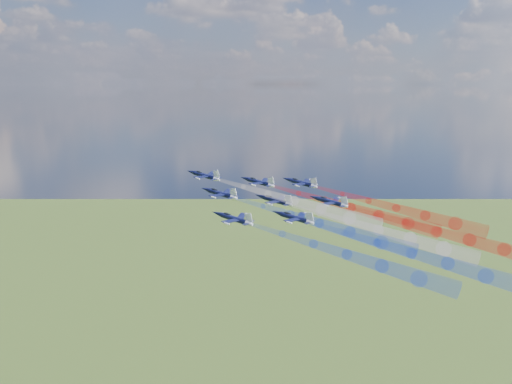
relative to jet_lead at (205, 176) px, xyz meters
name	(u,v)px	position (x,y,z in m)	size (l,w,h in m)	color
jet_lead	(205,176)	(0.00, 0.00, 0.00)	(9.50, 11.88, 3.17)	black
trail_lead	(294,201)	(16.29, -23.70, -4.46)	(3.96, 47.72, 3.96)	white
jet_inner_left	(221,194)	(-0.57, -14.05, -2.80)	(9.50, 11.88, 3.17)	black
trail_inner_left	(319,223)	(15.72, -37.75, -7.26)	(3.96, 47.72, 3.96)	blue
jet_inner_right	(259,182)	(15.47, -3.37, -2.43)	(9.50, 11.88, 3.17)	black
trail_inner_right	(351,208)	(31.76, -27.07, -6.89)	(3.96, 47.72, 3.96)	red
jet_outer_left	(234,219)	(-3.66, -30.88, -5.77)	(9.50, 11.88, 3.17)	black
trail_outer_left	(347,255)	(12.64, -54.58, -10.23)	(3.96, 47.72, 3.96)	blue
jet_center_third	(275,200)	(13.08, -19.07, -4.85)	(9.50, 11.88, 3.17)	black
trail_center_third	(378,230)	(29.38, -42.77, -9.31)	(3.96, 47.72, 3.96)	white
jet_outer_right	(301,183)	(27.32, -7.45, -2.85)	(9.50, 11.88, 3.17)	black
trail_outer_right	(396,208)	(43.61, -31.15, -7.31)	(3.96, 47.72, 3.96)	red
jet_rear_left	(294,218)	(10.73, -34.40, -6.18)	(9.50, 11.88, 3.17)	black
trail_rear_left	(411,253)	(27.02, -58.10, -10.64)	(3.96, 47.72, 3.96)	blue
jet_rear_right	(330,202)	(27.57, -23.30, -5.64)	(9.50, 11.88, 3.17)	black
trail_rear_right	(437,231)	(43.87, -47.00, -10.10)	(3.96, 47.72, 3.96)	red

